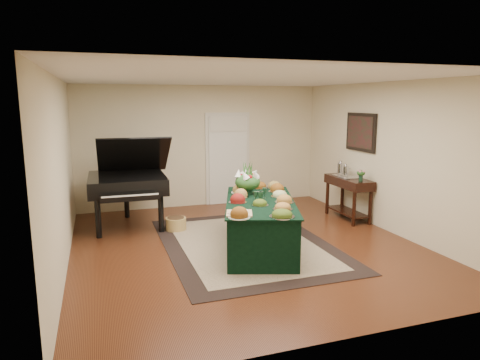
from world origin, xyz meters
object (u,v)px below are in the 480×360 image
object	(u,v)px
grand_piano	(128,182)
mahogany_sideboard	(348,187)
buffet_table	(260,225)
floral_centerpiece	(248,179)

from	to	relation	value
grand_piano	mahogany_sideboard	bearing A→B (deg)	-11.72
mahogany_sideboard	buffet_table	bearing A→B (deg)	-154.75
grand_piano	mahogany_sideboard	world-z (taller)	grand_piano
buffet_table	grand_piano	world-z (taller)	grand_piano
buffet_table	grand_piano	distance (m)	2.78
grand_piano	mahogany_sideboard	distance (m)	4.33
floral_centerpiece	mahogany_sideboard	world-z (taller)	floral_centerpiece
buffet_table	floral_centerpiece	bearing A→B (deg)	92.01
mahogany_sideboard	grand_piano	bearing A→B (deg)	168.28
buffet_table	floral_centerpiece	xyz separation A→B (m)	(-0.02, 0.54, 0.66)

